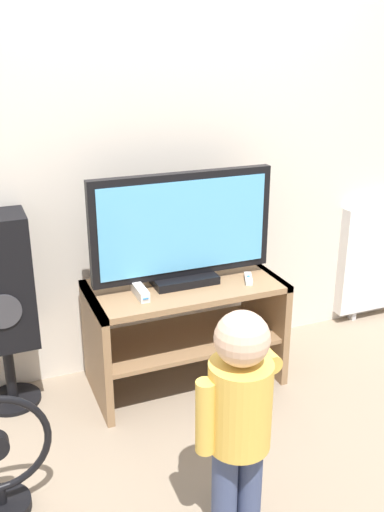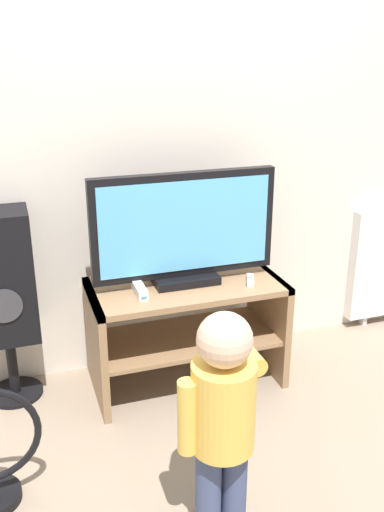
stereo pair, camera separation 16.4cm
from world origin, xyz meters
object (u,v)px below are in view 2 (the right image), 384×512
Objects in this scene: television at (184,230)px; game_console at (140,290)px; child at (223,406)px; speaker_tower at (2,282)px; remote_primary at (250,280)px.

game_console is (-0.25, -0.08, -0.25)m from television.
child is at bearing -85.15° from game_console.
television is 0.94× the size of speaker_tower.
speaker_tower is (-0.61, 0.21, 0.04)m from game_console.
child is (-0.48, -0.86, -0.05)m from remote_primary.
remote_primary is at bearing 60.68° from child.
television reaches higher than remote_primary.
child is 1.29m from speaker_tower.
speaker_tower reaches higher than remote_primary.
remote_primary is 0.14× the size of speaker_tower.
game_console is at bearing 94.85° from child.
remote_primary is at bearing -2.76° from game_console.
television is 0.89m from speaker_tower.
television reaches higher than game_console.
remote_primary is (0.31, -0.11, -0.26)m from television.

